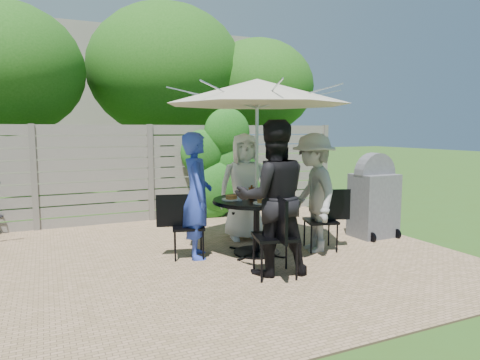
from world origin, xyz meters
name	(u,v)px	position (x,y,z in m)	size (l,w,h in m)	color
backyard_envelope	(104,104)	(0.09, 10.29, 2.61)	(60.00, 60.00, 5.00)	#32541A
patio_table	(257,216)	(0.84, 0.18, 0.55)	(1.45, 1.45, 0.79)	black
umbrella	(257,92)	(0.84, 0.18, 2.25)	(3.02, 3.02, 2.43)	silver
chair_back	(243,221)	(1.06, 1.12, 0.27)	(0.52, 0.69, 0.91)	black
person_back	(245,187)	(1.03, 0.98, 0.85)	(0.83, 0.54, 1.70)	silver
chair_left	(187,239)	(-0.10, 0.40, 0.27)	(0.68, 0.52, 0.89)	black
person_left	(197,196)	(0.03, 0.37, 0.86)	(0.63, 0.41, 1.72)	#2B44BD
chair_front	(275,253)	(0.61, -0.76, 0.30)	(0.58, 0.76, 1.00)	black
person_front	(272,198)	(0.64, -0.63, 0.93)	(0.91, 0.71, 1.87)	black
chair_right	(321,232)	(1.78, -0.05, 0.27)	(0.69, 0.54, 0.90)	black
person_right	(313,193)	(1.64, -0.02, 0.85)	(1.10, 0.63, 1.71)	#989794
plate_back	(251,193)	(0.92, 0.53, 0.82)	(0.26, 0.26, 0.06)	white
plate_left	(231,198)	(0.49, 0.26, 0.82)	(0.26, 0.26, 0.06)	white
plate_front	(263,202)	(0.75, -0.17, 0.82)	(0.26, 0.26, 0.06)	white
plate_right	(282,196)	(1.19, 0.09, 0.82)	(0.26, 0.26, 0.06)	white
glass_left	(240,196)	(0.56, 0.14, 0.86)	(0.07, 0.07, 0.14)	silver
glass_front	(269,197)	(0.88, -0.10, 0.86)	(0.07, 0.07, 0.14)	silver
glass_right	(273,192)	(1.11, 0.22, 0.86)	(0.07, 0.07, 0.14)	silver
syrup_jug	(252,193)	(0.79, 0.24, 0.87)	(0.09, 0.09, 0.16)	#59280C
coffee_cup	(260,192)	(0.99, 0.37, 0.85)	(0.08, 0.08, 0.12)	#C6B293
bbq_grill	(374,199)	(3.00, 0.25, 0.63)	(0.69, 0.53, 1.38)	slate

